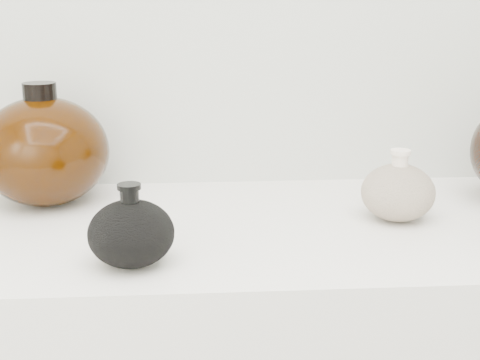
{
  "coord_description": "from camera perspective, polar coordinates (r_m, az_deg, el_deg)",
  "views": [
    {
      "loc": [
        -0.08,
        -0.05,
        1.25
      ],
      "look_at": [
        -0.01,
        0.92,
        0.98
      ],
      "focal_mm": 50.0,
      "sensor_mm": 36.0,
      "label": 1
    }
  ],
  "objects": [
    {
      "name": "left_round_pot",
      "position": [
        1.19,
        -16.35,
        2.41
      ],
      "size": [
        0.27,
        0.27,
        0.21
      ],
      "color": "black",
      "rests_on": "display_counter"
    },
    {
      "name": "black_gourd_vase",
      "position": [
        0.91,
        -9.27,
        -4.47
      ],
      "size": [
        0.13,
        0.13,
        0.11
      ],
      "color": "black",
      "rests_on": "display_counter"
    },
    {
      "name": "cream_gourd_vase",
      "position": [
        1.1,
        13.33,
        -0.99
      ],
      "size": [
        0.13,
        0.13,
        0.12
      ],
      "color": "beige",
      "rests_on": "display_counter"
    }
  ]
}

